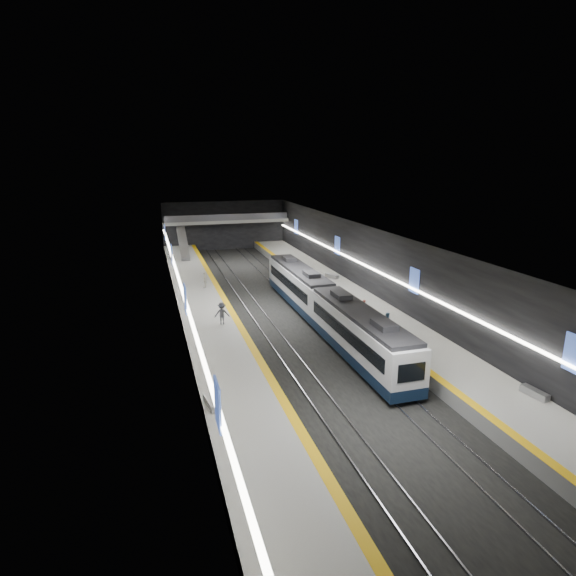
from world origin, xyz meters
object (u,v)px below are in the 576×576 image
object	(u,v)px
bench_left_near	(211,403)
passenger_left_a	(205,280)
passenger_left_b	(222,314)
bench_right_far	(332,276)
passenger_right_b	(387,322)
bench_left_far	(170,256)
bench_right_near	(535,393)
passenger_right_a	(364,309)
train	(325,305)
escalator	(183,243)

from	to	relation	value
bench_left_near	passenger_left_a	xyz separation A→B (m)	(2.86, 26.49, 0.66)
bench_left_near	passenger_left_b	bearing A→B (deg)	69.82
bench_right_far	passenger_right_b	size ratio (longest dim) A/B	1.15
bench_left_far	passenger_left_b	bearing A→B (deg)	-82.80
bench_left_far	passenger_left_a	size ratio (longest dim) A/B	1.08
bench_right_near	bench_right_far	bearing A→B (deg)	84.74
passenger_left_b	passenger_right_b	bearing A→B (deg)	168.14
bench_left_far	passenger_right_a	size ratio (longest dim) A/B	1.16
train	bench_left_far	distance (m)	33.18
bench_right_far	passenger_right_b	distance (m)	18.41
train	passenger_left_a	xyz separation A→B (m)	(-9.14, 13.21, -0.31)
bench_right_far	passenger_right_a	bearing A→B (deg)	-124.44
bench_left_far	bench_right_far	size ratio (longest dim) A/B	1.03
escalator	bench_left_far	distance (m)	2.67
escalator	bench_right_near	world-z (taller)	escalator
bench_right_far	bench_left_far	bearing A→B (deg)	111.54
bench_left_near	bench_left_far	size ratio (longest dim) A/B	0.94
bench_left_near	escalator	bearing A→B (deg)	78.66
bench_left_far	passenger_right_b	size ratio (longest dim) A/B	1.19
train	bench_left_far	world-z (taller)	train
train	passenger_right_b	bearing A→B (deg)	-52.34
bench_right_near	train	bearing A→B (deg)	104.64
bench_left_near	bench_left_far	xyz separation A→B (m)	(0.00, 44.20, 0.01)
train	passenger_right_b	world-z (taller)	train
bench_left_near	bench_right_near	distance (m)	19.48
bench_right_far	passenger_left_a	bearing A→B (deg)	156.51
bench_left_far	bench_right_near	world-z (taller)	bench_left_far
passenger_right_a	passenger_left_b	bearing A→B (deg)	81.29
bench_left_far	passenger_left_b	world-z (taller)	passenger_left_b
bench_left_far	passenger_right_a	distance (m)	35.49
bench_left_near	passenger_left_a	distance (m)	26.65
passenger_right_a	passenger_right_b	bearing A→B (deg)	-175.81
bench_right_far	passenger_left_a	world-z (taller)	passenger_left_a
bench_right_near	passenger_left_b	distance (m)	24.42
passenger_left_a	bench_right_near	bearing A→B (deg)	39.71
escalator	passenger_right_a	world-z (taller)	escalator
train	bench_right_near	xyz separation A→B (m)	(7.00, -17.56, -0.97)
bench_right_near	passenger_right_b	world-z (taller)	passenger_right_b
bench_left_far	passenger_left_a	xyz separation A→B (m)	(2.86, -17.71, 0.65)
passenger_right_a	bench_left_near	bearing A→B (deg)	127.71
train	bench_left_near	world-z (taller)	train
bench_left_near	bench_left_far	distance (m)	44.20
escalator	bench_left_far	xyz separation A→B (m)	(-2.00, -0.58, -1.67)
train	bench_right_far	bearing A→B (deg)	65.89
passenger_left_a	passenger_left_b	world-z (taller)	passenger_left_b
bench_left_near	bench_right_near	bearing A→B (deg)	-21.49
bench_left_near	passenger_left_b	world-z (taller)	passenger_left_b
passenger_left_a	passenger_left_b	xyz separation A→B (m)	(-0.04, -12.49, 0.09)
escalator	bench_right_far	xyz separation A→B (m)	(16.01, -18.08, -1.67)
passenger_right_b	passenger_left_a	world-z (taller)	passenger_left_a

